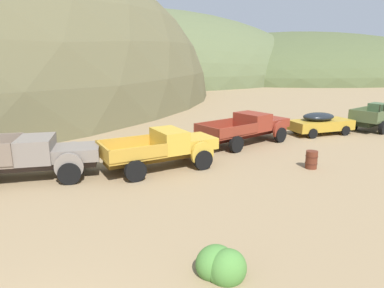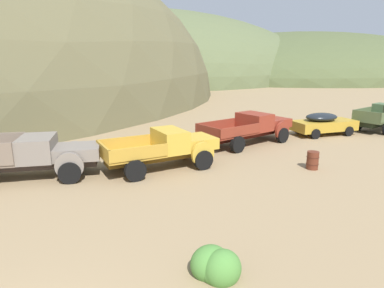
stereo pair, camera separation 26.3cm
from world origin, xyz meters
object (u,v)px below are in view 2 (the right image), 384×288
at_px(truck_rust_red, 253,127).
at_px(oil_drum_foreground, 313,160).
at_px(truck_faded_yellow, 169,148).
at_px(truck_primer_gray, 34,156).
at_px(car_mustard, 326,123).

bearing_deg(truck_rust_red, oil_drum_foreground, -106.95).
bearing_deg(truck_faded_yellow, oil_drum_foreground, -30.62).
xyz_separation_m(truck_primer_gray, car_mustard, (18.73, 0.02, -0.21)).
bearing_deg(truck_rust_red, car_mustard, -13.94).
bearing_deg(truck_primer_gray, car_mustard, 16.51).
bearing_deg(car_mustard, truck_rust_red, -175.43).
bearing_deg(oil_drum_foreground, truck_rust_red, 81.65).
relative_size(car_mustard, oil_drum_foreground, 5.68).
relative_size(truck_primer_gray, truck_faded_yellow, 1.21).
xyz_separation_m(truck_rust_red, car_mustard, (5.98, -0.56, -0.18)).
xyz_separation_m(truck_faded_yellow, car_mustard, (12.82, 1.48, -0.18)).
bearing_deg(truck_faded_yellow, truck_primer_gray, 166.56).
height_order(truck_rust_red, car_mustard, truck_rust_red).
xyz_separation_m(truck_faded_yellow, oil_drum_foreground, (6.01, -3.62, -0.55)).
distance_m(truck_rust_red, car_mustard, 6.01).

